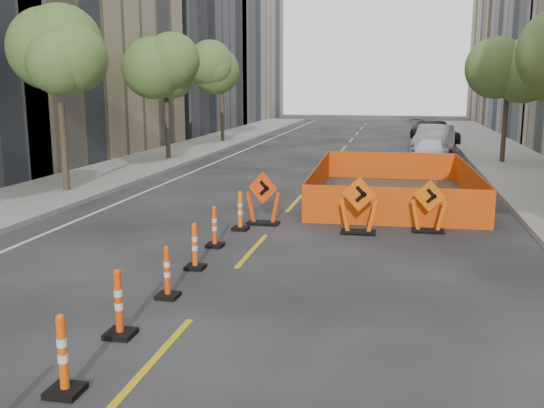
% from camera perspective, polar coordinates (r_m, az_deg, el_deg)
% --- Properties ---
extents(ground_plane, '(140.00, 140.00, 0.00)m').
position_cam_1_polar(ground_plane, '(10.95, -6.84, -9.84)').
color(ground_plane, black).
extents(sidewalk_left, '(4.00, 90.00, 0.15)m').
position_cam_1_polar(sidewalk_left, '(25.22, -17.62, 1.91)').
color(sidewalk_left, gray).
rests_on(sidewalk_left, ground).
extents(bld_left_d, '(12.00, 16.00, 14.00)m').
position_cam_1_polar(bld_left_d, '(53.02, -11.10, 14.33)').
color(bld_left_d, '#4C4C51').
rests_on(bld_left_d, ground).
extents(bld_left_e, '(12.00, 20.00, 20.00)m').
position_cam_1_polar(bld_left_e, '(68.63, -5.68, 16.23)').
color(bld_left_e, gray).
rests_on(bld_left_e, ground).
extents(bld_right_e, '(12.00, 14.00, 16.00)m').
position_cam_1_polar(bld_right_e, '(69.74, 23.82, 13.63)').
color(bld_right_e, tan).
rests_on(bld_right_e, ground).
extents(tree_l_b, '(2.80, 2.80, 5.95)m').
position_cam_1_polar(tree_l_b, '(22.91, -19.44, 12.10)').
color(tree_l_b, '#382B1E').
rests_on(tree_l_b, ground).
extents(tree_l_c, '(2.80, 2.80, 5.95)m').
position_cam_1_polar(tree_l_c, '(31.91, -9.98, 12.13)').
color(tree_l_c, '#382B1E').
rests_on(tree_l_c, ground).
extents(tree_l_d, '(2.80, 2.80, 5.95)m').
position_cam_1_polar(tree_l_d, '(41.37, -4.76, 12.00)').
color(tree_l_d, '#382B1E').
rests_on(tree_l_d, ground).
extents(tree_r_c, '(2.80, 2.80, 5.95)m').
position_cam_1_polar(tree_r_c, '(32.07, 21.36, 11.54)').
color(tree_r_c, '#382B1E').
rests_on(tree_r_c, ground).
extents(channelizer_1, '(0.43, 0.43, 1.09)m').
position_cam_1_polar(channelizer_1, '(8.36, -19.10, -13.24)').
color(channelizer_1, '#E24A09').
rests_on(channelizer_1, ground).
extents(channelizer_2, '(0.44, 0.44, 1.11)m').
position_cam_1_polar(channelizer_2, '(9.88, -14.23, -9.03)').
color(channelizer_2, red).
rests_on(channelizer_2, ground).
extents(channelizer_3, '(0.39, 0.39, 1.00)m').
position_cam_1_polar(channelizer_3, '(11.45, -9.85, -6.33)').
color(channelizer_3, '#D54008').
rests_on(channelizer_3, ground).
extents(channelizer_4, '(0.40, 0.40, 1.02)m').
position_cam_1_polar(channelizer_4, '(13.11, -7.28, -3.94)').
color(channelizer_4, '#FA510A').
rests_on(channelizer_4, ground).
extents(channelizer_5, '(0.40, 0.40, 1.02)m').
position_cam_1_polar(channelizer_5, '(14.83, -5.43, -2.13)').
color(channelizer_5, '#E44509').
rests_on(channelizer_5, ground).
extents(channelizer_6, '(0.42, 0.42, 1.07)m').
position_cam_1_polar(channelizer_6, '(16.49, -3.01, -0.64)').
color(channelizer_6, orange).
rests_on(channelizer_6, ground).
extents(chevron_sign_left, '(1.12, 0.83, 1.50)m').
position_cam_1_polar(chevron_sign_left, '(17.10, -0.84, 0.54)').
color(chevron_sign_left, '#EC3B09').
rests_on(chevron_sign_left, ground).
extents(chevron_sign_center, '(1.12, 0.79, 1.54)m').
position_cam_1_polar(chevron_sign_center, '(16.19, 8.18, -0.11)').
color(chevron_sign_center, '#E55209').
rests_on(chevron_sign_center, ground).
extents(chevron_sign_right, '(1.06, 0.79, 1.42)m').
position_cam_1_polar(chevron_sign_right, '(16.75, 14.56, -0.19)').
color(chevron_sign_right, '#DC5A09').
rests_on(chevron_sign_right, ground).
extents(safety_fence, '(5.51, 9.07, 1.11)m').
position_cam_1_polar(safety_fence, '(21.62, 11.30, 2.04)').
color(safety_fence, '#FF460D').
rests_on(safety_fence, ground).
extents(parked_car_near, '(2.16, 4.31, 1.41)m').
position_cam_1_polar(parked_car_near, '(30.16, 14.68, 4.72)').
color(parked_car_near, silver).
rests_on(parked_car_near, ground).
extents(parked_car_mid, '(2.66, 5.31, 1.67)m').
position_cam_1_polar(parked_car_mid, '(35.50, 15.00, 5.84)').
color(parked_car_mid, gray).
rests_on(parked_car_mid, ground).
extents(parked_car_far, '(3.52, 5.78, 1.56)m').
position_cam_1_polar(parked_car_far, '(42.58, 15.01, 6.60)').
color(parked_car_far, black).
rests_on(parked_car_far, ground).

